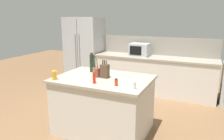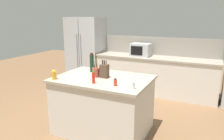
{
  "view_description": "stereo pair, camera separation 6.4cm",
  "coord_description": "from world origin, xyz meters",
  "px_view_note": "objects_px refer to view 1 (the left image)",
  "views": [
    {
      "loc": [
        1.55,
        -3.05,
        1.91
      ],
      "look_at": [
        0.0,
        0.35,
        0.99
      ],
      "focal_mm": 35.0,
      "sensor_mm": 36.0,
      "label": 1
    },
    {
      "loc": [
        1.61,
        -3.02,
        1.91
      ],
      "look_at": [
        0.0,
        0.35,
        0.99
      ],
      "focal_mm": 35.0,
      "sensor_mm": 36.0,
      "label": 2
    }
  ],
  "objects_px": {
    "refrigerator": "(85,51)",
    "wine_bottle": "(92,63)",
    "spice_jar_paprika": "(116,82)",
    "salt_shaker": "(134,85)",
    "knife_block": "(105,71)",
    "utensil_crock": "(96,72)",
    "microwave": "(140,50)",
    "hot_sauce_bottle": "(94,78)",
    "honey_jar": "(54,75)"
  },
  "relations": [
    {
      "from": "microwave",
      "to": "wine_bottle",
      "type": "bearing_deg",
      "value": -98.06
    },
    {
      "from": "refrigerator",
      "to": "hot_sauce_bottle",
      "type": "xyz_separation_m",
      "value": [
        1.75,
        -2.58,
        0.08
      ]
    },
    {
      "from": "refrigerator",
      "to": "microwave",
      "type": "relative_size",
      "value": 3.97
    },
    {
      "from": "refrigerator",
      "to": "hot_sauce_bottle",
      "type": "distance_m",
      "value": 3.12
    },
    {
      "from": "knife_block",
      "to": "spice_jar_paprika",
      "type": "height_order",
      "value": "knife_block"
    },
    {
      "from": "hot_sauce_bottle",
      "to": "spice_jar_paprika",
      "type": "bearing_deg",
      "value": 5.83
    },
    {
      "from": "wine_bottle",
      "to": "salt_shaker",
      "type": "height_order",
      "value": "wine_bottle"
    },
    {
      "from": "refrigerator",
      "to": "wine_bottle",
      "type": "bearing_deg",
      "value": -55.38
    },
    {
      "from": "wine_bottle",
      "to": "salt_shaker",
      "type": "relative_size",
      "value": 3.14
    },
    {
      "from": "hot_sauce_bottle",
      "to": "spice_jar_paprika",
      "type": "height_order",
      "value": "hot_sauce_bottle"
    },
    {
      "from": "refrigerator",
      "to": "salt_shaker",
      "type": "bearing_deg",
      "value": -47.36
    },
    {
      "from": "hot_sauce_bottle",
      "to": "knife_block",
      "type": "bearing_deg",
      "value": 89.09
    },
    {
      "from": "microwave",
      "to": "salt_shaker",
      "type": "bearing_deg",
      "value": -74.02
    },
    {
      "from": "refrigerator",
      "to": "utensil_crock",
      "type": "distance_m",
      "value": 2.77
    },
    {
      "from": "refrigerator",
      "to": "honey_jar",
      "type": "distance_m",
      "value": 2.88
    },
    {
      "from": "refrigerator",
      "to": "salt_shaker",
      "type": "distance_m",
      "value": 3.5
    },
    {
      "from": "honey_jar",
      "to": "hot_sauce_bottle",
      "type": "bearing_deg",
      "value": 7.41
    },
    {
      "from": "refrigerator",
      "to": "wine_bottle",
      "type": "xyz_separation_m",
      "value": [
        1.37,
        -1.99,
        0.16
      ]
    },
    {
      "from": "hot_sauce_bottle",
      "to": "spice_jar_paprika",
      "type": "xyz_separation_m",
      "value": [
        0.34,
        0.03,
        -0.04
      ]
    },
    {
      "from": "knife_block",
      "to": "utensil_crock",
      "type": "height_order",
      "value": "utensil_crock"
    },
    {
      "from": "salt_shaker",
      "to": "hot_sauce_bottle",
      "type": "bearing_deg",
      "value": -179.24
    },
    {
      "from": "hot_sauce_bottle",
      "to": "wine_bottle",
      "type": "bearing_deg",
      "value": 122.52
    },
    {
      "from": "honey_jar",
      "to": "salt_shaker",
      "type": "relative_size",
      "value": 1.34
    },
    {
      "from": "wine_bottle",
      "to": "honey_jar",
      "type": "relative_size",
      "value": 2.34
    },
    {
      "from": "spice_jar_paprika",
      "to": "refrigerator",
      "type": "bearing_deg",
      "value": 129.41
    },
    {
      "from": "refrigerator",
      "to": "utensil_crock",
      "type": "bearing_deg",
      "value": -54.54
    },
    {
      "from": "wine_bottle",
      "to": "spice_jar_paprika",
      "type": "xyz_separation_m",
      "value": [
        0.72,
        -0.56,
        -0.11
      ]
    },
    {
      "from": "wine_bottle",
      "to": "honey_jar",
      "type": "height_order",
      "value": "wine_bottle"
    },
    {
      "from": "wine_bottle",
      "to": "hot_sauce_bottle",
      "type": "xyz_separation_m",
      "value": [
        0.38,
        -0.59,
        -0.08
      ]
    },
    {
      "from": "wine_bottle",
      "to": "spice_jar_paprika",
      "type": "distance_m",
      "value": 0.92
    },
    {
      "from": "refrigerator",
      "to": "utensil_crock",
      "type": "xyz_separation_m",
      "value": [
        1.61,
        -2.25,
        0.08
      ]
    },
    {
      "from": "wine_bottle",
      "to": "salt_shaker",
      "type": "distance_m",
      "value": 1.16
    },
    {
      "from": "utensil_crock",
      "to": "spice_jar_paprika",
      "type": "xyz_separation_m",
      "value": [
        0.49,
        -0.29,
        -0.03
      ]
    },
    {
      "from": "salt_shaker",
      "to": "knife_block",
      "type": "bearing_deg",
      "value": 151.45
    },
    {
      "from": "knife_block",
      "to": "wine_bottle",
      "type": "distance_m",
      "value": 0.46
    },
    {
      "from": "knife_block",
      "to": "honey_jar",
      "type": "height_order",
      "value": "knife_block"
    },
    {
      "from": "refrigerator",
      "to": "knife_block",
      "type": "relative_size",
      "value": 6.53
    },
    {
      "from": "refrigerator",
      "to": "honey_jar",
      "type": "bearing_deg",
      "value": -67.88
    },
    {
      "from": "knife_block",
      "to": "wine_bottle",
      "type": "xyz_separation_m",
      "value": [
        -0.38,
        0.25,
        0.05
      ]
    },
    {
      "from": "utensil_crock",
      "to": "salt_shaker",
      "type": "height_order",
      "value": "utensil_crock"
    },
    {
      "from": "wine_bottle",
      "to": "salt_shaker",
      "type": "xyz_separation_m",
      "value": [
        1.0,
        -0.58,
        -0.11
      ]
    },
    {
      "from": "microwave",
      "to": "hot_sauce_bottle",
      "type": "height_order",
      "value": "microwave"
    },
    {
      "from": "knife_block",
      "to": "wine_bottle",
      "type": "height_order",
      "value": "wine_bottle"
    },
    {
      "from": "refrigerator",
      "to": "spice_jar_paprika",
      "type": "relative_size",
      "value": 17.79
    },
    {
      "from": "refrigerator",
      "to": "knife_block",
      "type": "bearing_deg",
      "value": -51.89
    },
    {
      "from": "microwave",
      "to": "spice_jar_paprika",
      "type": "height_order",
      "value": "microwave"
    },
    {
      "from": "microwave",
      "to": "honey_jar",
      "type": "relative_size",
      "value": 3.23
    },
    {
      "from": "wine_bottle",
      "to": "knife_block",
      "type": "bearing_deg",
      "value": -33.14
    },
    {
      "from": "spice_jar_paprika",
      "to": "salt_shaker",
      "type": "xyz_separation_m",
      "value": [
        0.28,
        -0.03,
        0.0
      ]
    },
    {
      "from": "utensil_crock",
      "to": "hot_sauce_bottle",
      "type": "relative_size",
      "value": 1.72
    }
  ]
}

